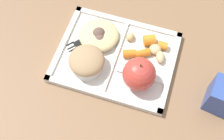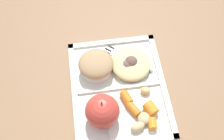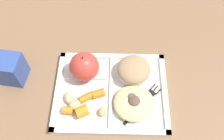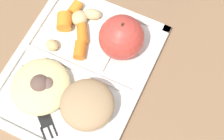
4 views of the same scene
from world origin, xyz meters
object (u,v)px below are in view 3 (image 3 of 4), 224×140
at_px(milk_carton, 11,69).
at_px(bran_muffin, 134,71).
at_px(plastic_fork, 144,101).
at_px(green_apple, 84,67).
at_px(lunch_tray, 111,92).

bearing_deg(milk_carton, bran_muffin, 8.74).
bearing_deg(plastic_fork, green_apple, 153.91).
relative_size(green_apple, plastic_fork, 0.73).
xyz_separation_m(green_apple, milk_carton, (-0.20, -0.01, -0.01)).
height_order(lunch_tray, green_apple, green_apple).
bearing_deg(bran_muffin, milk_carton, -178.81).
height_order(lunch_tray, milk_carton, milk_carton).
height_order(green_apple, milk_carton, green_apple).
distance_m(green_apple, bran_muffin, 0.13).
height_order(lunch_tray, plastic_fork, lunch_tray).
relative_size(green_apple, milk_carton, 1.04).
xyz_separation_m(plastic_fork, milk_carton, (-0.36, 0.07, 0.03)).
xyz_separation_m(lunch_tray, plastic_fork, (0.09, -0.03, 0.01)).
relative_size(lunch_tray, plastic_fork, 2.49).
bearing_deg(bran_muffin, lunch_tray, -140.31).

